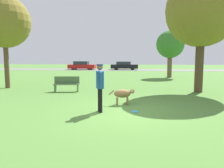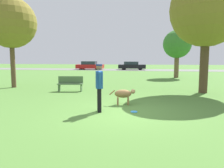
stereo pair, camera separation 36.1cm
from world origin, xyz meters
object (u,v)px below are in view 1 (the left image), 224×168
at_px(tree_mid_center, 170,45).
at_px(parked_car_red, 82,66).
at_px(person, 100,84).
at_px(parked_car_black, 124,66).
at_px(tree_near_left, 4,22).
at_px(tree_near_right, 202,11).
at_px(dog, 123,94).
at_px(park_bench, 67,83).
at_px(frisbee, 135,111).

distance_m(tree_mid_center, parked_car_red, 18.61).
bearing_deg(person, parked_car_black, 164.51).
bearing_deg(parked_car_red, tree_near_left, -86.76).
distance_m(tree_near_left, tree_near_right, 11.41).
relative_size(dog, parked_car_red, 0.23).
xyz_separation_m(parked_car_black, park_bench, (-1.34, -24.18, -0.22)).
height_order(person, park_bench, person).
distance_m(person, tree_near_left, 9.23).
distance_m(frisbee, tree_near_left, 10.39).
bearing_deg(frisbee, dog, 113.50).
height_order(frisbee, parked_car_red, parked_car_red).
xyz_separation_m(frisbee, park_bench, (-3.91, 4.19, 0.44)).
bearing_deg(parked_car_red, person, -73.87).
xyz_separation_m(tree_mid_center, parked_car_red, (-12.50, 13.56, -2.48)).
bearing_deg(tree_near_right, tree_near_left, 179.00).
xyz_separation_m(person, parked_car_black, (-1.38, 28.54, -0.30)).
height_order(tree_mid_center, park_bench, tree_mid_center).
height_order(tree_mid_center, parked_car_black, tree_mid_center).
xyz_separation_m(tree_mid_center, park_bench, (-6.83, -10.15, -2.70)).
xyz_separation_m(person, tree_mid_center, (4.11, 14.52, 2.19)).
xyz_separation_m(dog, tree_near_left, (-7.59, 4.01, 3.60)).
distance_m(dog, tree_near_right, 6.63).
xyz_separation_m(tree_mid_center, parked_car_black, (-5.50, 14.03, -2.49)).
relative_size(tree_near_left, tree_mid_center, 1.24).
relative_size(frisbee, parked_car_black, 0.05).
xyz_separation_m(frisbee, tree_near_right, (3.32, 4.94, 4.29)).
bearing_deg(parked_car_black, tree_near_left, -105.23).
height_order(tree_near_right, parked_car_red, tree_near_right).
relative_size(dog, park_bench, 0.72).
bearing_deg(frisbee, park_bench, 132.97).
distance_m(dog, park_bench, 4.59).
height_order(dog, tree_mid_center, tree_mid_center).
height_order(person, dog, person).
height_order(tree_near_right, parked_car_black, tree_near_right).
distance_m(person, frisbee, 1.54).
distance_m(dog, tree_near_left, 9.31).
distance_m(tree_near_right, tree_mid_center, 9.48).
bearing_deg(parked_car_red, dog, -71.76).
xyz_separation_m(dog, parked_car_black, (-2.08, 27.24, 0.24)).
relative_size(frisbee, tree_near_right, 0.04).
xyz_separation_m(tree_near_left, parked_car_black, (5.52, 23.23, -3.36)).
distance_m(tree_near_left, park_bench, 5.58).
bearing_deg(tree_mid_center, parked_car_red, 132.69).
bearing_deg(tree_mid_center, park_bench, -123.95).
height_order(frisbee, parked_car_black, parked_car_black).
xyz_separation_m(dog, tree_near_right, (3.81, 3.81, 3.87)).
bearing_deg(parked_car_red, tree_mid_center, -47.82).
xyz_separation_m(tree_near_left, tree_mid_center, (11.01, 9.20, -0.87)).
height_order(person, parked_car_red, person).
relative_size(parked_car_red, parked_car_black, 1.01).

